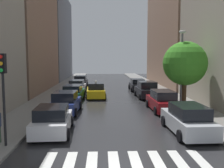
{
  "coord_description": "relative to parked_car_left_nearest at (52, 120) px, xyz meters",
  "views": [
    {
      "loc": [
        -0.92,
        -8.19,
        4.24
      ],
      "look_at": [
        0.28,
        21.79,
        1.16
      ],
      "focal_mm": 40.48,
      "sensor_mm": 36.0,
      "label": 1
    }
  ],
  "objects": [
    {
      "name": "sidewalk_right",
      "position": [
        10.22,
        18.13,
        -0.66
      ],
      "size": [
        3.0,
        72.0,
        0.15
      ],
      "primitive_type": "cube",
      "color": "gray",
      "rests_on": "ground"
    },
    {
      "name": "parked_car_right_fourth",
      "position": [
        7.43,
        18.69,
        -0.01
      ],
      "size": [
        2.01,
        4.46,
        1.56
      ],
      "rotation": [
        0.0,
        0.0,
        1.57
      ],
      "color": "black",
      "rests_on": "ground"
    },
    {
      "name": "lamp_post_right",
      "position": [
        9.27,
        6.22,
        3.08
      ],
      "size": [
        0.6,
        0.28,
        6.31
      ],
      "color": "#595B60",
      "rests_on": "sidewalk_right"
    },
    {
      "name": "street_tree_right",
      "position": [
        9.65,
        6.53,
        3.05
      ],
      "size": [
        3.63,
        3.63,
        5.47
      ],
      "color": "#513823",
      "rests_on": "sidewalk_right"
    },
    {
      "name": "building_right_mid",
      "position": [
        14.72,
        25.71,
        11.4
      ],
      "size": [
        6.0,
        20.05,
        24.27
      ],
      "primitive_type": "cube",
      "color": "#8C6B56",
      "rests_on": "ground"
    },
    {
      "name": "building_left_mid",
      "position": [
        -7.28,
        19.04,
        6.75
      ],
      "size": [
        6.0,
        16.79,
        14.97
      ],
      "primitive_type": "cube",
      "color": "#8C6B56",
      "rests_on": "ground"
    },
    {
      "name": "ground_plane",
      "position": [
        3.72,
        18.13,
        -0.76
      ],
      "size": [
        28.0,
        72.0,
        0.04
      ],
      "primitive_type": "cube",
      "color": "#252528"
    },
    {
      "name": "building_left_far",
      "position": [
        -7.28,
        37.41,
        7.52
      ],
      "size": [
        6.0,
        18.44,
        16.52
      ],
      "primitive_type": "cube",
      "color": "slate",
      "rests_on": "ground"
    },
    {
      "name": "parked_car_left_nearest",
      "position": [
        0.0,
        0.0,
        0.0
      ],
      "size": [
        2.27,
        4.19,
        1.57
      ],
      "rotation": [
        0.0,
        0.0,
        1.61
      ],
      "color": "silver",
      "rests_on": "ground"
    },
    {
      "name": "parked_car_left_fourth",
      "position": [
        -0.23,
        16.58,
        0.02
      ],
      "size": [
        2.09,
        4.74,
        1.61
      ],
      "rotation": [
        0.0,
        0.0,
        1.55
      ],
      "color": "silver",
      "rests_on": "ground"
    },
    {
      "name": "parked_car_right_nearest",
      "position": [
        7.63,
        -0.29,
        0.04
      ],
      "size": [
        2.13,
        4.74,
        1.66
      ],
      "rotation": [
        0.0,
        0.0,
        1.59
      ],
      "color": "#B2B7BF",
      "rests_on": "ground"
    },
    {
      "name": "taxi_midroad",
      "position": [
        2.14,
        12.93,
        0.02
      ],
      "size": [
        2.21,
        4.49,
        1.81
      ],
      "rotation": [
        0.0,
        0.0,
        1.61
      ],
      "color": "yellow",
      "rests_on": "ground"
    },
    {
      "name": "parked_car_left_third",
      "position": [
        -0.09,
        11.36,
        -0.0
      ],
      "size": [
        2.2,
        4.8,
        1.56
      ],
      "rotation": [
        0.0,
        0.0,
        1.53
      ],
      "color": "#0C4C2D",
      "rests_on": "ground"
    },
    {
      "name": "crosswalk_stripes",
      "position": [
        3.72,
        -4.05,
        -0.73
      ],
      "size": [
        6.75,
        2.2,
        0.01
      ],
      "color": "silver",
      "rests_on": "ground"
    },
    {
      "name": "parked_car_left_fifth",
      "position": [
        -0.26,
        22.44,
        0.07
      ],
      "size": [
        2.01,
        4.78,
        1.75
      ],
      "rotation": [
        0.0,
        0.0,
        1.56
      ],
      "color": "black",
      "rests_on": "ground"
    },
    {
      "name": "parked_car_right_second",
      "position": [
        7.67,
        5.82,
        0.04
      ],
      "size": [
        2.08,
        4.67,
        1.68
      ],
      "rotation": [
        0.0,
        0.0,
        1.59
      ],
      "color": "maroon",
      "rests_on": "ground"
    },
    {
      "name": "traffic_light_left_corner",
      "position": [
        -1.73,
        -2.4,
        2.55
      ],
      "size": [
        0.3,
        0.42,
        4.3
      ],
      "color": "black",
      "rests_on": "sidewalk_left"
    },
    {
      "name": "parked_car_right_third",
      "position": [
        7.58,
        12.57,
        0.09
      ],
      "size": [
        2.27,
        4.34,
        1.78
      ],
      "rotation": [
        0.0,
        0.0,
        1.61
      ],
      "color": "black",
      "rests_on": "ground"
    },
    {
      "name": "sidewalk_left",
      "position": [
        -2.78,
        18.13,
        -0.66
      ],
      "size": [
        3.0,
        72.0,
        0.15
      ],
      "primitive_type": "cube",
      "color": "gray",
      "rests_on": "ground"
    },
    {
      "name": "parked_car_left_second",
      "position": [
        -0.01,
        5.32,
        0.05
      ],
      "size": [
        2.22,
        4.22,
        1.69
      ],
      "rotation": [
        0.0,
        0.0,
        1.53
      ],
      "color": "navy",
      "rests_on": "ground"
    }
  ]
}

